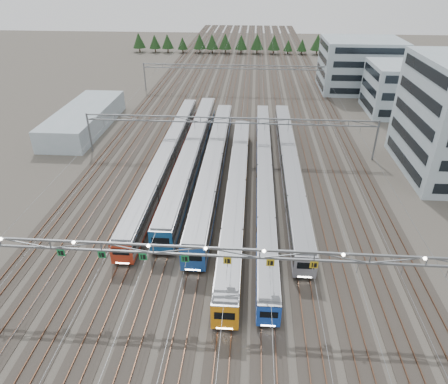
# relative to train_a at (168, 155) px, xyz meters

# --- Properties ---
(ground) EXTENTS (400.00, 400.00, 0.00)m
(ground) POSITION_rel_train_a_xyz_m (11.25, -34.48, -2.13)
(ground) COLOR #47423A
(ground) RESTS_ON ground
(track_bed) EXTENTS (54.00, 260.00, 5.42)m
(track_bed) POSITION_rel_train_a_xyz_m (11.25, 65.52, -0.64)
(track_bed) COLOR #2D2823
(track_bed) RESTS_ON ground
(train_a) EXTENTS (2.89, 58.96, 3.76)m
(train_a) POSITION_rel_train_a_xyz_m (0.00, 0.00, 0.00)
(train_a) COLOR black
(train_a) RESTS_ON ground
(train_b) EXTENTS (3.11, 57.40, 4.06)m
(train_b) POSITION_rel_train_a_xyz_m (4.50, 1.49, 0.15)
(train_b) COLOR black
(train_b) RESTS_ON ground
(train_c) EXTENTS (3.16, 54.68, 4.13)m
(train_c) POSITION_rel_train_a_xyz_m (9.00, -2.81, 0.18)
(train_c) COLOR black
(train_c) RESTS_ON ground
(train_d) EXTENTS (2.90, 53.88, 3.78)m
(train_d) POSITION_rel_train_a_xyz_m (13.50, -11.86, 0.01)
(train_d) COLOR black
(train_d) RESTS_ON ground
(train_e) EXTENTS (2.55, 65.49, 3.31)m
(train_e) POSITION_rel_train_a_xyz_m (18.00, -5.30, -0.23)
(train_e) COLOR black
(train_e) RESTS_ON ground
(train_f) EXTENTS (2.82, 57.04, 3.67)m
(train_f) POSITION_rel_train_a_xyz_m (22.50, -1.83, -0.05)
(train_f) COLOR black
(train_f) RESTS_ON ground
(gantry_near) EXTENTS (56.36, 0.61, 8.08)m
(gantry_near) POSITION_rel_train_a_xyz_m (11.20, -34.60, 4.95)
(gantry_near) COLOR slate
(gantry_near) RESTS_ON ground
(gantry_mid) EXTENTS (56.36, 0.36, 8.00)m
(gantry_mid) POSITION_rel_train_a_xyz_m (11.25, 5.52, 4.25)
(gantry_mid) COLOR slate
(gantry_mid) RESTS_ON ground
(gantry_far) EXTENTS (56.36, 0.36, 8.00)m
(gantry_far) POSITION_rel_train_a_xyz_m (11.25, 50.52, 4.25)
(gantry_far) COLOR slate
(gantry_far) RESTS_ON ground
(depot_bldg_mid) EXTENTS (14.00, 16.00, 12.03)m
(depot_bldg_mid) POSITION_rel_train_a_xyz_m (51.62, 35.21, 3.89)
(depot_bldg_mid) COLOR #98AFB6
(depot_bldg_mid) RESTS_ON ground
(depot_bldg_north) EXTENTS (22.00, 18.00, 14.54)m
(depot_bldg_north) POSITION_rel_train_a_xyz_m (46.56, 55.71, 5.14)
(depot_bldg_north) COLOR #98AFB6
(depot_bldg_north) RESTS_ON ground
(west_shed) EXTENTS (10.00, 30.00, 4.67)m
(west_shed) POSITION_rel_train_a_xyz_m (-22.90, 18.01, 0.21)
(west_shed) COLOR #98AFB6
(west_shed) RESTS_ON ground
(treeline) EXTENTS (87.50, 5.60, 7.02)m
(treeline) POSITION_rel_train_a_xyz_m (7.20, 108.37, 2.10)
(treeline) COLOR #332114
(treeline) RESTS_ON ground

